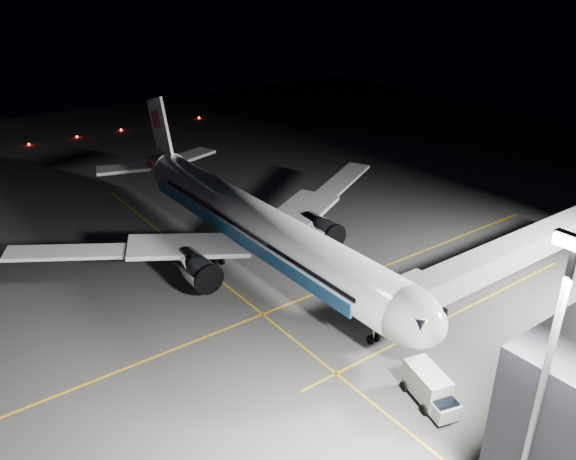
{
  "coord_description": "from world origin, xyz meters",
  "views": [
    {
      "loc": [
        52.24,
        -33.51,
        33.1
      ],
      "look_at": [
        4.79,
        1.18,
        6.0
      ],
      "focal_mm": 35.0,
      "sensor_mm": 36.0,
      "label": 1
    }
  ],
  "objects_px": {
    "service_truck": "(430,388)",
    "safety_cone_b": "(280,230)",
    "safety_cone_c": "(322,256)",
    "baggage_tug": "(298,215)",
    "jet_bridge": "(504,257)",
    "floodlight_mast_south": "(547,366)",
    "safety_cone_a": "(309,217)",
    "airliner": "(252,222)"
  },
  "relations": [
    {
      "from": "safety_cone_b",
      "to": "safety_cone_a",
      "type": "bearing_deg",
      "value": 102.4
    },
    {
      "from": "jet_bridge",
      "to": "safety_cone_a",
      "type": "bearing_deg",
      "value": -171.63
    },
    {
      "from": "jet_bridge",
      "to": "safety_cone_b",
      "type": "bearing_deg",
      "value": -159.38
    },
    {
      "from": "floodlight_mast_south",
      "to": "service_truck",
      "type": "distance_m",
      "value": 15.59
    },
    {
      "from": "floodlight_mast_south",
      "to": "safety_cone_b",
      "type": "bearing_deg",
      "value": 163.51
    },
    {
      "from": "baggage_tug",
      "to": "safety_cone_b",
      "type": "distance_m",
      "value": 4.92
    },
    {
      "from": "safety_cone_c",
      "to": "baggage_tug",
      "type": "bearing_deg",
      "value": 157.0
    },
    {
      "from": "service_truck",
      "to": "safety_cone_b",
      "type": "xyz_separation_m",
      "value": [
        -35.34,
        9.71,
        -1.25
      ]
    },
    {
      "from": "jet_bridge",
      "to": "safety_cone_c",
      "type": "height_order",
      "value": "jet_bridge"
    },
    {
      "from": "airliner",
      "to": "safety_cone_a",
      "type": "bearing_deg",
      "value": 114.15
    },
    {
      "from": "floodlight_mast_south",
      "to": "safety_cone_a",
      "type": "bearing_deg",
      "value": 157.29
    },
    {
      "from": "jet_bridge",
      "to": "safety_cone_a",
      "type": "relative_size",
      "value": 61.41
    },
    {
      "from": "jet_bridge",
      "to": "service_truck",
      "type": "distance_m",
      "value": 21.74
    },
    {
      "from": "airliner",
      "to": "jet_bridge",
      "type": "bearing_deg",
      "value": 38.04
    },
    {
      "from": "service_truck",
      "to": "safety_cone_a",
      "type": "xyz_separation_m",
      "value": [
        -36.7,
        15.9,
        -1.28
      ]
    },
    {
      "from": "floodlight_mast_south",
      "to": "service_truck",
      "type": "height_order",
      "value": "floodlight_mast_south"
    },
    {
      "from": "jet_bridge",
      "to": "floodlight_mast_south",
      "type": "xyz_separation_m",
      "value": [
        18.0,
        -24.07,
        7.79
      ]
    },
    {
      "from": "baggage_tug",
      "to": "safety_cone_a",
      "type": "xyz_separation_m",
      "value": [
        0.38,
        1.61,
        -0.46
      ]
    },
    {
      "from": "floodlight_mast_south",
      "to": "safety_cone_b",
      "type": "xyz_separation_m",
      "value": [
        -45.88,
        13.58,
        -12.06
      ]
    },
    {
      "from": "jet_bridge",
      "to": "safety_cone_b",
      "type": "relative_size",
      "value": 55.19
    },
    {
      "from": "airliner",
      "to": "baggage_tug",
      "type": "height_order",
      "value": "airliner"
    },
    {
      "from": "airliner",
      "to": "service_truck",
      "type": "distance_m",
      "value": 30.82
    },
    {
      "from": "airliner",
      "to": "jet_bridge",
      "type": "xyz_separation_m",
      "value": [
        23.08,
        18.06,
        -0.58
      ]
    },
    {
      "from": "jet_bridge",
      "to": "baggage_tug",
      "type": "bearing_deg",
      "value": -168.72
    },
    {
      "from": "safety_cone_b",
      "to": "safety_cone_c",
      "type": "relative_size",
      "value": 1.0
    },
    {
      "from": "jet_bridge",
      "to": "service_truck",
      "type": "xyz_separation_m",
      "value": [
        7.46,
        -20.2,
        -3.02
      ]
    },
    {
      "from": "floodlight_mast_south",
      "to": "safety_cone_c",
      "type": "bearing_deg",
      "value": 159.8
    },
    {
      "from": "airliner",
      "to": "floodlight_mast_south",
      "type": "relative_size",
      "value": 2.97
    },
    {
      "from": "service_truck",
      "to": "baggage_tug",
      "type": "distance_m",
      "value": 39.74
    },
    {
      "from": "floodlight_mast_south",
      "to": "safety_cone_c",
      "type": "relative_size",
      "value": 33.26
    },
    {
      "from": "airliner",
      "to": "safety_cone_a",
      "type": "distance_m",
      "value": 15.85
    },
    {
      "from": "safety_cone_b",
      "to": "jet_bridge",
      "type": "bearing_deg",
      "value": 20.62
    },
    {
      "from": "safety_cone_c",
      "to": "safety_cone_a",
      "type": "bearing_deg",
      "value": 149.69
    },
    {
      "from": "airliner",
      "to": "safety_cone_b",
      "type": "height_order",
      "value": "airliner"
    },
    {
      "from": "service_truck",
      "to": "safety_cone_b",
      "type": "relative_size",
      "value": 9.77
    },
    {
      "from": "safety_cone_a",
      "to": "safety_cone_b",
      "type": "height_order",
      "value": "safety_cone_b"
    },
    {
      "from": "jet_bridge",
      "to": "floodlight_mast_south",
      "type": "distance_m",
      "value": 31.05
    },
    {
      "from": "baggage_tug",
      "to": "service_truck",
      "type": "bearing_deg",
      "value": -5.91
    },
    {
      "from": "service_truck",
      "to": "safety_cone_a",
      "type": "bearing_deg",
      "value": 172.24
    },
    {
      "from": "floodlight_mast_south",
      "to": "baggage_tug",
      "type": "xyz_separation_m",
      "value": [
        -47.62,
        18.16,
        -11.63
      ]
    },
    {
      "from": "service_truck",
      "to": "safety_cone_a",
      "type": "distance_m",
      "value": 40.02
    },
    {
      "from": "floodlight_mast_south",
      "to": "safety_cone_c",
      "type": "height_order",
      "value": "floodlight_mast_south"
    }
  ]
}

